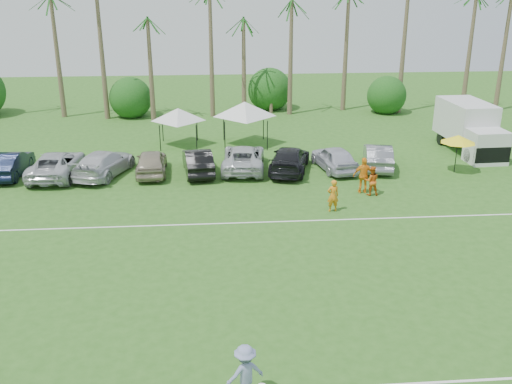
{
  "coord_description": "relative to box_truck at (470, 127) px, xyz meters",
  "views": [
    {
      "loc": [
        0.73,
        -11.05,
        10.92
      ],
      "look_at": [
        2.73,
        13.9,
        1.6
      ],
      "focal_mm": 40.0,
      "sensor_mm": 36.0,
      "label": 1
    }
  ],
  "objects": [
    {
      "name": "field_lines",
      "position": [
        -17.95,
        -16.79,
        -1.75
      ],
      "size": [
        80.0,
        12.1,
        0.01
      ],
      "color": "white",
      "rests_on": "ground"
    },
    {
      "name": "palm_tree_2",
      "position": [
        -29.95,
        13.21,
        7.46
      ],
      "size": [
        2.4,
        2.4,
        10.9
      ],
      "color": "brown",
      "rests_on": "ground"
    },
    {
      "name": "palm_tree_4",
      "position": [
        -21.95,
        13.21,
        5.72
      ],
      "size": [
        2.4,
        2.4,
        8.9
      ],
      "color": "brown",
      "rests_on": "ground"
    },
    {
      "name": "palm_tree_5",
      "position": [
        -17.95,
        13.21,
        6.6
      ],
      "size": [
        2.4,
        2.4,
        9.9
      ],
      "color": "brown",
      "rests_on": "ground"
    },
    {
      "name": "palm_tree_6",
      "position": [
        -13.95,
        13.21,
        7.46
      ],
      "size": [
        2.4,
        2.4,
        10.9
      ],
      "color": "brown",
      "rests_on": "ground"
    },
    {
      "name": "palm_tree_8",
      "position": [
        -4.95,
        13.21,
        5.72
      ],
      "size": [
        2.4,
        2.4,
        8.9
      ],
      "color": "brown",
      "rests_on": "ground"
    },
    {
      "name": "palm_tree_9",
      "position": [
        0.05,
        13.21,
        6.6
      ],
      "size": [
        2.4,
        2.4,
        9.9
      ],
      "color": "brown",
      "rests_on": "ground"
    },
    {
      "name": "palm_tree_10",
      "position": [
        5.05,
        13.21,
        7.46
      ],
      "size": [
        2.4,
        2.4,
        10.9
      ],
      "color": "brown",
      "rests_on": "ground"
    },
    {
      "name": "bush_tree_1",
      "position": [
        -23.95,
        14.21,
        0.04
      ],
      "size": [
        4.0,
        4.0,
        4.0
      ],
      "color": "brown",
      "rests_on": "ground"
    },
    {
      "name": "bush_tree_2",
      "position": [
        -11.95,
        14.21,
        0.04
      ],
      "size": [
        4.0,
        4.0,
        4.0
      ],
      "color": "brown",
      "rests_on": "ground"
    },
    {
      "name": "bush_tree_3",
      "position": [
        -1.95,
        14.21,
        0.04
      ],
      "size": [
        4.0,
        4.0,
        4.0
      ],
      "color": "brown",
      "rests_on": "ground"
    },
    {
      "name": "sideline_player_a",
      "position": [
        -11.27,
        -9.66,
        -0.93
      ],
      "size": [
        0.66,
        0.48,
        1.66
      ],
      "primitive_type": "imported",
      "rotation": [
        0.0,
        0.0,
        3.29
      ],
      "color": "orange",
      "rests_on": "ground"
    },
    {
      "name": "sideline_player_b",
      "position": [
        -8.72,
        -7.55,
        -0.95
      ],
      "size": [
        0.83,
        0.66,
        1.62
      ],
      "primitive_type": "imported",
      "rotation": [
        0.0,
        0.0,
        3.08
      ],
      "color": "#CF5D17",
      "rests_on": "ground"
    },
    {
      "name": "sideline_player_c",
      "position": [
        -9.05,
        -7.16,
        -0.76
      ],
      "size": [
        1.2,
        0.56,
        1.99
      ],
      "primitive_type": "imported",
      "rotation": [
        0.0,
        0.0,
        3.07
      ],
      "color": "orange",
      "rests_on": "ground"
    },
    {
      "name": "box_truck",
      "position": [
        0.0,
        0.0,
        0.0
      ],
      "size": [
        2.67,
        6.46,
        3.29
      ],
      "rotation": [
        0.0,
        0.0,
        0.04
      ],
      "color": "silver",
      "rests_on": "ground"
    },
    {
      "name": "canopy_tent_left",
      "position": [
        -19.49,
        3.2,
        0.9
      ],
      "size": [
        3.83,
        3.83,
        3.1
      ],
      "color": "black",
      "rests_on": "ground"
    },
    {
      "name": "canopy_tent_right",
      "position": [
        -14.9,
        2.96,
        1.32
      ],
      "size": [
        4.44,
        4.44,
        3.6
      ],
      "color": "black",
      "rests_on": "ground"
    },
    {
      "name": "market_umbrella",
      "position": [
        -2.63,
        -4.13,
        0.32
      ],
      "size": [
        2.08,
        2.08,
        2.32
      ],
      "color": "black",
      "rests_on": "ground"
    },
    {
      "name": "frisbee_player",
      "position": [
        -16.49,
        -22.99,
        -0.91
      ],
      "size": [
        1.25,
        0.97,
        1.7
      ],
      "rotation": [
        0.0,
        0.0,
        3.5
      ],
      "color": "#7D86B1",
      "rests_on": "ground"
    },
    {
      "name": "parked_car_1",
      "position": [
        -29.15,
        -2.7,
        -1.01
      ],
      "size": [
        1.65,
        4.55,
        1.49
      ],
      "primitive_type": "imported",
      "rotation": [
        0.0,
        0.0,
        3.13
      ],
      "color": "black",
      "rests_on": "ground"
    },
    {
      "name": "parked_car_2",
      "position": [
        -26.39,
        -2.99,
        -1.01
      ],
      "size": [
        2.66,
        5.45,
        1.49
      ],
      "primitive_type": "imported",
      "rotation": [
        0.0,
        0.0,
        3.11
      ],
      "color": "#B5B7BC",
      "rests_on": "ground"
    },
    {
      "name": "parked_car_3",
      "position": [
        -23.62,
        -3.01,
        -1.01
      ],
      "size": [
        3.57,
        5.53,
        1.49
      ],
      "primitive_type": "imported",
      "rotation": [
        0.0,
        0.0,
        2.83
      ],
      "color": "silver",
      "rests_on": "ground"
    },
    {
      "name": "parked_car_4",
      "position": [
        -20.86,
        -2.99,
        -1.01
      ],
      "size": [
        1.94,
        4.45,
        1.49
      ],
      "primitive_type": "imported",
      "rotation": [
        0.0,
        0.0,
        3.18
      ],
      "color": "gray",
      "rests_on": "ground"
    },
    {
      "name": "parked_car_5",
      "position": [
        -18.09,
        -3.08,
        -1.01
      ],
      "size": [
        2.1,
        4.68,
        1.49
      ],
      "primitive_type": "imported",
      "rotation": [
        0.0,
        0.0,
        3.26
      ],
      "color": "black",
      "rests_on": "ground"
    },
    {
      "name": "parked_car_6",
      "position": [
        -15.33,
        -2.56,
        -1.01
      ],
      "size": [
        2.96,
        5.57,
        1.49
      ],
      "primitive_type": "imported",
      "rotation": [
        0.0,
        0.0,
        3.05
      ],
      "color": "#BABDC1",
      "rests_on": "ground"
    },
    {
      "name": "parked_car_7",
      "position": [
        -12.56,
        -3.12,
        -1.01
      ],
      "size": [
        3.32,
        5.5,
        1.49
      ],
      "primitive_type": "imported",
      "rotation": [
        0.0,
        0.0,
        2.89
      ],
      "color": "black",
      "rests_on": "ground"
    },
    {
      "name": "parked_car_8",
      "position": [
        -9.8,
        -3.06,
        -1.01
      ],
      "size": [
        2.5,
        4.62,
        1.49
      ],
      "primitive_type": "imported",
      "rotation": [
        0.0,
        0.0,
        3.32
      ],
      "color": "silver",
      "rests_on": "ground"
    },
    {
      "name": "parked_car_9",
      "position": [
        -7.03,
        -2.88,
        -1.01
      ],
      "size": [
        2.48,
        4.76,
        1.49
      ],
      "primitive_type": "imported",
      "rotation": [
        0.0,
        0.0,
        2.93
      ],
      "color": "slate",
      "rests_on": "ground"
    }
  ]
}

